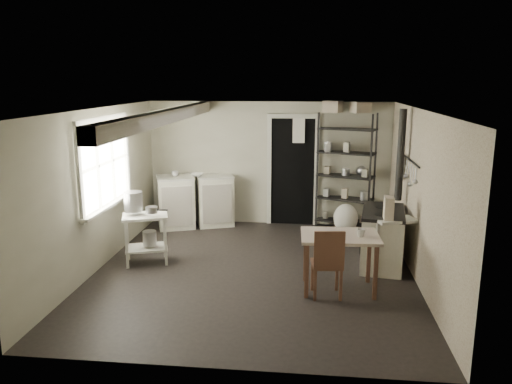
# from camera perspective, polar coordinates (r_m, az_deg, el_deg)

# --- Properties ---
(floor) EXTENTS (5.00, 5.00, 0.00)m
(floor) POSITION_cam_1_polar(r_m,az_deg,el_deg) (7.26, -0.26, -9.02)
(floor) COLOR black
(floor) RESTS_ON ground
(ceiling) EXTENTS (5.00, 5.00, 0.00)m
(ceiling) POSITION_cam_1_polar(r_m,az_deg,el_deg) (6.75, -0.28, 9.41)
(ceiling) COLOR beige
(ceiling) RESTS_ON wall_back
(wall_back) EXTENTS (4.50, 0.02, 2.30)m
(wall_back) POSITION_cam_1_polar(r_m,az_deg,el_deg) (9.36, 1.47, 3.26)
(wall_back) COLOR #B9B69E
(wall_back) RESTS_ON ground
(wall_front) EXTENTS (4.50, 0.02, 2.30)m
(wall_front) POSITION_cam_1_polar(r_m,az_deg,el_deg) (4.54, -3.88, -7.16)
(wall_front) COLOR #B9B69E
(wall_front) RESTS_ON ground
(wall_left) EXTENTS (0.02, 5.00, 2.30)m
(wall_left) POSITION_cam_1_polar(r_m,az_deg,el_deg) (7.51, -17.59, 0.28)
(wall_left) COLOR #B9B69E
(wall_left) RESTS_ON ground
(wall_right) EXTENTS (0.02, 5.00, 2.30)m
(wall_right) POSITION_cam_1_polar(r_m,az_deg,el_deg) (7.03, 18.26, -0.58)
(wall_right) COLOR #B9B69E
(wall_right) RESTS_ON ground
(window) EXTENTS (0.12, 1.76, 1.28)m
(window) POSITION_cam_1_polar(r_m,az_deg,el_deg) (7.61, -16.96, 3.17)
(window) COLOR beige
(window) RESTS_ON wall_left
(doorway) EXTENTS (0.96, 0.10, 2.08)m
(doorway) POSITION_cam_1_polar(r_m,az_deg,el_deg) (9.33, 4.20, 2.26)
(doorway) COLOR beige
(doorway) RESTS_ON ground
(ceiling_beam) EXTENTS (0.18, 5.00, 0.18)m
(ceiling_beam) POSITION_cam_1_polar(r_m,az_deg,el_deg) (7.00, -10.20, 8.51)
(ceiling_beam) COLOR beige
(ceiling_beam) RESTS_ON ceiling
(wallpaper_panel) EXTENTS (0.01, 5.00, 2.30)m
(wallpaper_panel) POSITION_cam_1_polar(r_m,az_deg,el_deg) (7.03, 18.18, -0.58)
(wallpaper_panel) COLOR beige
(wallpaper_panel) RESTS_ON wall_right
(utensil_rail) EXTENTS (0.06, 1.20, 0.44)m
(utensil_rail) POSITION_cam_1_polar(r_m,az_deg,el_deg) (7.52, 17.11, 3.44)
(utensil_rail) COLOR silver
(utensil_rail) RESTS_ON wall_right
(prep_table) EXTENTS (0.76, 0.65, 0.74)m
(prep_table) POSITION_cam_1_polar(r_m,az_deg,el_deg) (7.64, -12.46, -5.03)
(prep_table) COLOR beige
(prep_table) RESTS_ON ground
(stockpot) EXTENTS (0.30, 0.30, 0.29)m
(stockpot) POSITION_cam_1_polar(r_m,az_deg,el_deg) (7.54, -13.84, -1.08)
(stockpot) COLOR silver
(stockpot) RESTS_ON prep_table
(saucepan) EXTENTS (0.20, 0.20, 0.09)m
(saucepan) POSITION_cam_1_polar(r_m,az_deg,el_deg) (7.38, -11.84, -1.99)
(saucepan) COLOR silver
(saucepan) RESTS_ON prep_table
(bucket) EXTENTS (0.25, 0.25, 0.22)m
(bucket) POSITION_cam_1_polar(r_m,az_deg,el_deg) (7.62, -12.06, -5.18)
(bucket) COLOR silver
(bucket) RESTS_ON prep_table
(base_cabinets) EXTENTS (1.58, 1.08, 0.95)m
(base_cabinets) POSITION_cam_1_polar(r_m,az_deg,el_deg) (9.40, -6.93, -1.09)
(base_cabinets) COLOR #EDEACF
(base_cabinets) RESTS_ON ground
(mixing_bowl) EXTENTS (0.33, 0.33, 0.07)m
(mixing_bowl) POSITION_cam_1_polar(r_m,az_deg,el_deg) (9.25, -6.75, 1.84)
(mixing_bowl) COLOR silver
(mixing_bowl) RESTS_ON base_cabinets
(counter_cup) EXTENTS (0.16, 0.16, 0.10)m
(counter_cup) POSITION_cam_1_polar(r_m,az_deg,el_deg) (9.27, -9.22, 1.88)
(counter_cup) COLOR silver
(counter_cup) RESTS_ON base_cabinets
(shelf_rack) EXTENTS (1.08, 0.71, 2.12)m
(shelf_rack) POSITION_cam_1_polar(r_m,az_deg,el_deg) (9.19, 10.19, 1.62)
(shelf_rack) COLOR black
(shelf_rack) RESTS_ON ground
(shelf_jar) EXTENTS (0.11, 0.11, 0.20)m
(shelf_jar) POSITION_cam_1_polar(r_m,az_deg,el_deg) (9.08, 8.15, 4.26)
(shelf_jar) COLOR silver
(shelf_jar) RESTS_ON shelf_rack
(storage_box_a) EXTENTS (0.37, 0.35, 0.20)m
(storage_box_a) POSITION_cam_1_polar(r_m,az_deg,el_deg) (9.02, 8.71, 8.26)
(storage_box_a) COLOR beige
(storage_box_a) RESTS_ON shelf_rack
(storage_box_b) EXTENTS (0.38, 0.36, 0.19)m
(storage_box_b) POSITION_cam_1_polar(r_m,az_deg,el_deg) (9.04, 11.77, 8.03)
(storage_box_b) COLOR beige
(storage_box_b) RESTS_ON shelf_rack
(stove) EXTENTS (0.73, 1.13, 0.83)m
(stove) POSITION_cam_1_polar(r_m,az_deg,el_deg) (7.57, 14.22, -4.97)
(stove) COLOR #EDEACF
(stove) RESTS_ON ground
(stovepipe) EXTENTS (0.12, 0.12, 1.55)m
(stovepipe) POSITION_cam_1_polar(r_m,az_deg,el_deg) (7.75, 16.20, 4.06)
(stovepipe) COLOR black
(stovepipe) RESTS_ON stove
(side_ledge) EXTENTS (0.61, 0.45, 0.84)m
(side_ledge) POSITION_cam_1_polar(r_m,az_deg,el_deg) (7.19, 15.48, -6.09)
(side_ledge) COLOR beige
(side_ledge) RESTS_ON ground
(oats_box) EXTENTS (0.13, 0.21, 0.31)m
(oats_box) POSITION_cam_1_polar(r_m,az_deg,el_deg) (6.98, 14.93, -1.64)
(oats_box) COLOR beige
(oats_box) RESTS_ON side_ledge
(work_table) EXTENTS (1.01, 0.73, 0.75)m
(work_table) POSITION_cam_1_polar(r_m,az_deg,el_deg) (6.61, 9.46, -7.90)
(work_table) COLOR beige
(work_table) RESTS_ON ground
(table_cup) EXTENTS (0.13, 0.13, 0.10)m
(table_cup) POSITION_cam_1_polar(r_m,az_deg,el_deg) (6.45, 11.88, -4.52)
(table_cup) COLOR silver
(table_cup) RESTS_ON work_table
(chair) EXTENTS (0.41, 0.43, 0.91)m
(chair) POSITION_cam_1_polar(r_m,az_deg,el_deg) (6.38, 8.10, -7.63)
(chair) COLOR #513022
(chair) RESTS_ON ground
(flour_sack) EXTENTS (0.44, 0.38, 0.52)m
(flour_sack) POSITION_cam_1_polar(r_m,az_deg,el_deg) (9.10, 10.22, -3.10)
(flour_sack) COLOR white
(flour_sack) RESTS_ON ground
(floor_crock) EXTENTS (0.14, 0.14, 0.15)m
(floor_crock) POSITION_cam_1_polar(r_m,az_deg,el_deg) (7.36, 12.49, -8.39)
(floor_crock) COLOR silver
(floor_crock) RESTS_ON ground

